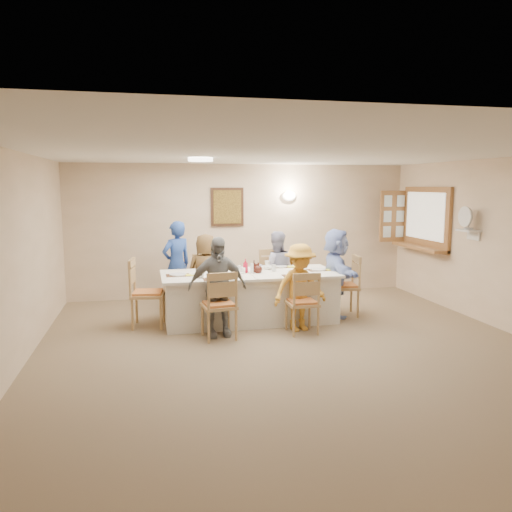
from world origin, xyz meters
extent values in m
plane|color=#836C50|center=(0.00, 0.00, 0.00)|extent=(7.00, 7.00, 0.00)
plane|color=beige|center=(0.00, 3.50, 1.25)|extent=(6.50, 0.00, 6.50)
plane|color=beige|center=(0.00, -3.50, 1.25)|extent=(6.50, 0.00, 6.50)
plane|color=beige|center=(-3.25, 0.00, 1.25)|extent=(0.00, 7.00, 7.00)
plane|color=white|center=(0.00, 0.00, 2.50)|extent=(7.00, 7.00, 0.00)
cube|color=#432717|center=(-0.30, 3.47, 1.70)|extent=(0.62, 0.04, 0.72)
cube|color=black|center=(-0.30, 3.45, 1.70)|extent=(0.52, 0.02, 0.62)
ellipsoid|color=white|center=(0.90, 3.44, 1.90)|extent=(0.26, 0.09, 0.18)
cylinder|color=white|center=(-1.00, 1.50, 2.47)|extent=(0.36, 0.36, 0.05)
cube|color=#915C34|center=(3.21, 2.40, 1.50)|extent=(0.06, 1.50, 1.15)
cube|color=#915C34|center=(3.09, 2.40, 0.97)|extent=(0.30, 1.50, 0.05)
cube|color=#915C34|center=(2.95, 3.16, 1.50)|extent=(0.55, 0.04, 1.00)
cube|color=white|center=(3.13, 1.05, 1.40)|extent=(0.22, 0.36, 0.03)
cube|color=beige|center=(-0.25, 1.62, 0.38)|extent=(2.70, 1.14, 0.76)
imported|color=brown|center=(-0.85, 2.30, 0.66)|extent=(0.64, 0.42, 1.32)
imported|color=#9494B2|center=(0.35, 2.30, 0.67)|extent=(0.74, 0.63, 1.33)
imported|color=gray|center=(-0.85, 0.94, 0.70)|extent=(0.87, 0.45, 1.40)
imported|color=gold|center=(0.35, 0.94, 0.64)|extent=(0.99, 0.76, 1.27)
imported|color=#97AFF3|center=(1.17, 1.62, 0.71)|extent=(1.44, 0.80, 1.42)
imported|color=#27489F|center=(-1.30, 2.77, 0.75)|extent=(0.84, 0.81, 1.50)
cube|color=#472B19|center=(-0.85, 1.20, 0.76)|extent=(0.33, 0.25, 0.01)
cylinder|color=white|center=(-0.85, 1.20, 0.77)|extent=(0.24, 0.24, 0.02)
cube|color=yellow|center=(-0.67, 1.15, 0.77)|extent=(0.13, 0.13, 0.01)
cube|color=#472B19|center=(0.35, 1.20, 0.76)|extent=(0.35, 0.26, 0.01)
cylinder|color=white|center=(0.35, 1.20, 0.77)|extent=(0.23, 0.23, 0.01)
cube|color=yellow|center=(0.53, 1.15, 0.77)|extent=(0.13, 0.13, 0.01)
cube|color=#472B19|center=(-0.85, 2.04, 0.76)|extent=(0.36, 0.27, 0.01)
cylinder|color=white|center=(-0.85, 2.04, 0.77)|extent=(0.24, 0.24, 0.01)
cube|color=yellow|center=(-0.67, 1.99, 0.77)|extent=(0.14, 0.14, 0.01)
cube|color=#472B19|center=(0.35, 2.04, 0.76)|extent=(0.33, 0.24, 0.01)
cylinder|color=white|center=(0.35, 2.04, 0.77)|extent=(0.25, 0.25, 0.02)
cube|color=yellow|center=(0.53, 1.99, 0.77)|extent=(0.14, 0.14, 0.01)
cube|color=#472B19|center=(-1.35, 1.62, 0.76)|extent=(0.35, 0.26, 0.01)
cylinder|color=white|center=(-1.35, 1.62, 0.77)|extent=(0.26, 0.26, 0.02)
cube|color=yellow|center=(-1.17, 1.57, 0.77)|extent=(0.14, 0.14, 0.01)
cube|color=#472B19|center=(0.87, 1.62, 0.76)|extent=(0.33, 0.25, 0.01)
cylinder|color=white|center=(0.87, 1.62, 0.77)|extent=(0.25, 0.25, 0.02)
cube|color=yellow|center=(1.05, 1.57, 0.77)|extent=(0.13, 0.13, 0.01)
imported|color=white|center=(-1.05, 1.33, 0.80)|extent=(0.12, 0.12, 0.08)
imported|color=white|center=(0.17, 2.16, 0.81)|extent=(0.15, 0.15, 0.09)
imported|color=white|center=(-0.53, 1.40, 0.79)|extent=(0.37, 0.37, 0.05)
imported|color=white|center=(0.11, 1.87, 0.79)|extent=(0.24, 0.24, 0.06)
imported|color=red|center=(-0.32, 1.63, 0.87)|extent=(0.08, 0.08, 0.22)
imported|color=#3E1710|center=(-0.17, 1.69, 0.85)|extent=(0.10, 0.10, 0.18)
imported|color=#3E1710|center=(-0.13, 1.57, 0.84)|extent=(0.14, 0.14, 0.16)
cylinder|color=silver|center=(-0.40, 1.67, 0.82)|extent=(0.07, 0.07, 0.10)
camera|label=1|loc=(-1.79, -5.83, 2.10)|focal=35.00mm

